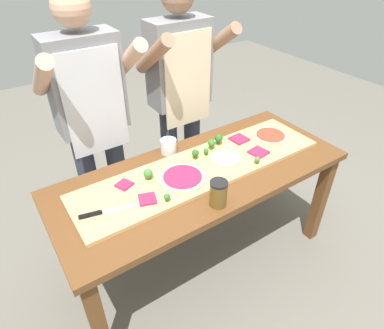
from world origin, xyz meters
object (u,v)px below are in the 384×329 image
Objects in this scene: broccoli_floret_front_right at (206,151)px; cook_right at (180,90)px; broccoli_floret_center_right at (167,197)px; cheese_crumble_b at (137,173)px; broccoli_floret_back_mid at (257,160)px; broccoli_floret_back_right at (211,143)px; cheese_crumble_c at (145,169)px; cheese_crumble_e at (228,147)px; prep_table at (202,185)px; flour_cup at (169,147)px; pizza_whole_tomato_red at (270,135)px; pizza_slice_near_left at (147,199)px; cook_left at (92,113)px; pizza_slice_far_right at (239,139)px; cheese_crumble_d at (285,146)px; chefs_knife at (100,213)px; sauce_jar at (218,193)px; broccoli_floret_front_mid at (148,174)px; cheese_crumble_a at (299,142)px; pizza_whole_white_garlic at (226,158)px; pizza_whole_beet_magenta at (183,177)px; broccoli_floret_front_left at (219,138)px; pizza_slice_center at (124,185)px; broccoli_floret_center_left at (195,153)px; pizza_slice_far_left at (258,152)px.

cook_right is at bearing 75.80° from broccoli_floret_front_right.
cheese_crumble_b is (-0.02, 0.29, -0.02)m from broccoli_floret_center_right.
broccoli_floret_back_right is at bearing 114.61° from broccoli_floret_back_mid.
broccoli_floret_front_right reaches higher than cheese_crumble_c.
prep_table is at bearing -162.61° from cheese_crumble_e.
cheese_crumble_e is 0.21× the size of flour_cup.
pizza_whole_tomato_red reaches higher than pizza_slice_near_left.
cook_left reaches higher than flour_cup.
cheese_crumble_d reaches higher than pizza_slice_far_right.
pizza_whole_tomato_red reaches higher than pizza_slice_far_right.
pizza_slice_far_right is at bearing 8.51° from chefs_knife.
sauce_jar is at bearing -24.96° from chefs_knife.
broccoli_floret_front_mid is at bearing 60.39° from pizza_slice_near_left.
cheese_crumble_a is 0.11m from cheese_crumble_d.
broccoli_floret_front_mid reaches higher than broccoli_floret_front_right.
cheese_crumble_e is (0.09, 0.08, 0.00)m from pizza_whole_white_garlic.
pizza_whole_beet_magenta and cheese_crumble_c have the same top height.
pizza_whole_tomato_red is 0.87m from cheese_crumble_c.
cheese_crumble_c is at bearing 178.00° from broccoli_floret_front_left.
broccoli_floret_back_mid is (0.72, -0.25, 0.02)m from pizza_slice_center.
prep_table is at bearing 178.34° from pizza_whole_white_garlic.
cheese_crumble_b is at bearing 76.02° from pizza_slice_near_left.
cheese_crumble_e is (0.25, 0.08, 0.14)m from prep_table.
broccoli_floret_front_right is 2.18× the size of cheese_crumble_e.
broccoli_floret_front_left reaches higher than cheese_crumble_b.
pizza_slice_near_left is 0.48m from flour_cup.
pizza_whole_white_garlic is 0.36m from flour_cup.
broccoli_floret_center_left is (0.32, 0.02, 0.00)m from broccoli_floret_front_mid.
cheese_crumble_c is 0.54m from cheese_crumble_e.
cheese_crumble_b reaches higher than pizza_slice_far_right.
chefs_knife is at bearing -144.67° from pizza_slice_center.
broccoli_floret_front_mid is at bearing 164.96° from prep_table.
cheese_crumble_e is (0.59, -0.08, 0.00)m from cheese_crumble_b.
broccoli_floret_front_left reaches higher than flour_cup.
broccoli_floret_back_right is at bearing 137.53° from pizza_slice_far_left.
broccoli_floret_center_left is at bearing -167.65° from broccoli_floret_back_right.
broccoli_floret_center_left is (-0.35, 0.16, 0.03)m from pizza_slice_far_left.
broccoli_floret_center_left is 3.71× the size of cheese_crumble_c.
broccoli_floret_front_right is 0.42m from sauce_jar.
broccoli_floret_front_right reaches higher than cheese_crumble_d.
cheese_crumble_e reaches higher than chefs_knife.
cook_left is at bearing 107.67° from cheese_crumble_c.
cheese_crumble_b is (-0.62, 0.30, -0.02)m from broccoli_floret_back_mid.
broccoli_floret_center_right is at bearing -159.42° from cheese_crumble_e.
pizza_whole_tomato_red is at bearing -8.58° from cheese_crumble_c.
pizza_slice_far_right is (1.00, 0.15, -0.00)m from chefs_knife.
cheese_crumble_c is (-0.57, 0.31, -0.02)m from broccoli_floret_back_mid.
cook_left reaches higher than cheese_crumble_b.
chefs_knife is at bearing -151.32° from flour_cup.
broccoli_floret_front_mid is 3.26× the size of cheese_crumble_a.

